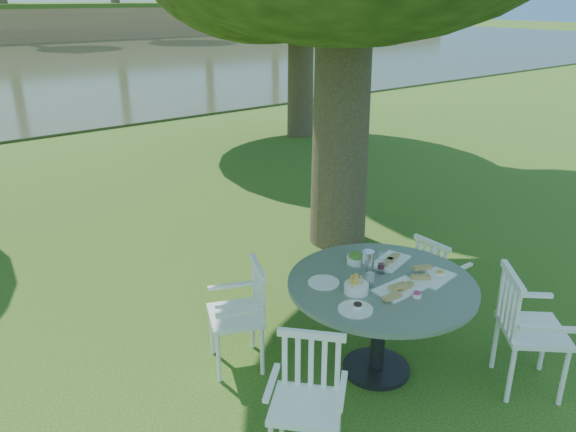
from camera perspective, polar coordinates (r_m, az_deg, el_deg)
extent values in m
plane|color=#1F400D|center=(5.95, 1.19, -8.21)|extent=(140.00, 140.00, 0.00)
cylinder|color=black|center=(4.95, 8.93, -15.00)|extent=(0.56, 0.56, 0.04)
cylinder|color=black|center=(4.73, 9.21, -11.11)|extent=(0.12, 0.12, 0.76)
cylinder|color=#5D6C5A|center=(4.53, 9.51, -6.84)|extent=(1.49, 1.49, 0.04)
cylinder|color=white|center=(5.79, 17.46, -7.85)|extent=(0.03, 0.03, 0.41)
cylinder|color=white|center=(5.98, 14.69, -6.58)|extent=(0.03, 0.03, 0.41)
cylinder|color=white|center=(5.56, 15.42, -8.92)|extent=(0.03, 0.03, 0.41)
cylinder|color=white|center=(5.75, 12.60, -7.55)|extent=(0.03, 0.03, 0.41)
cube|color=white|center=(5.67, 15.25, -5.74)|extent=(0.39, 0.43, 0.04)
cube|color=white|center=(5.45, 14.24, -4.51)|extent=(0.05, 0.42, 0.42)
cylinder|color=white|center=(5.02, -7.75, -11.51)|extent=(0.04, 0.04, 0.45)
cylinder|color=white|center=(4.69, -7.07, -14.09)|extent=(0.04, 0.04, 0.45)
cylinder|color=white|center=(5.07, -3.64, -11.01)|extent=(0.04, 0.04, 0.45)
cylinder|color=white|center=(4.74, -2.64, -13.53)|extent=(0.04, 0.04, 0.45)
cube|color=white|center=(4.75, -5.38, -10.04)|extent=(0.57, 0.59, 0.04)
cube|color=white|center=(4.67, -3.03, -7.54)|extent=(0.22, 0.44, 0.46)
cylinder|color=white|center=(4.15, -0.65, -19.48)|extent=(0.04, 0.04, 0.45)
cylinder|color=white|center=(4.11, 5.13, -20.06)|extent=(0.04, 0.04, 0.45)
cube|color=white|center=(3.83, 1.86, -18.79)|extent=(0.61, 0.62, 0.04)
cube|color=white|center=(3.86, 2.36, -14.56)|extent=(0.33, 0.37, 0.46)
cylinder|color=white|center=(4.89, 26.21, -14.51)|extent=(0.04, 0.04, 0.49)
cylinder|color=white|center=(5.23, 24.53, -11.78)|extent=(0.04, 0.04, 0.49)
cylinder|color=white|center=(4.76, 21.68, -14.79)|extent=(0.04, 0.04, 0.49)
cylinder|color=white|center=(5.10, 20.30, -11.95)|extent=(0.04, 0.04, 0.49)
cube|color=white|center=(4.85, 23.64, -10.59)|extent=(0.68, 0.68, 0.04)
cube|color=white|center=(4.67, 21.51, -8.28)|extent=(0.37, 0.40, 0.50)
cube|color=white|center=(4.43, 11.29, -7.27)|extent=(0.39, 0.24, 0.01)
cube|color=white|center=(4.65, 14.76, -6.11)|extent=(0.37, 0.26, 0.01)
cube|color=white|center=(4.85, 10.34, -4.56)|extent=(0.43, 0.31, 0.02)
cylinder|color=white|center=(4.11, 6.86, -9.38)|extent=(0.25, 0.25, 0.01)
cylinder|color=white|center=(4.45, 3.64, -6.75)|extent=(0.25, 0.25, 0.01)
cylinder|color=white|center=(4.32, 6.95, -7.29)|extent=(0.19, 0.19, 0.07)
cylinder|color=white|center=(4.79, 7.03, -4.43)|extent=(0.18, 0.18, 0.06)
cylinder|color=silver|center=(4.56, 8.04, -4.79)|extent=(0.11, 0.11, 0.21)
cylinder|color=white|center=(4.62, 9.47, -4.76)|extent=(0.07, 0.07, 0.18)
cylinder|color=white|center=(4.44, 8.37, -6.35)|extent=(0.06, 0.06, 0.10)
cylinder|color=white|center=(4.42, 8.33, -6.39)|extent=(0.06, 0.06, 0.11)
cylinder|color=white|center=(4.35, 12.97, -7.85)|extent=(0.07, 0.07, 0.03)
cylinder|color=white|center=(4.71, 15.18, -5.70)|extent=(0.06, 0.06, 0.03)
cylinder|color=white|center=(4.75, 13.86, -5.36)|extent=(0.06, 0.06, 0.03)
cylinder|color=white|center=(4.13, 7.09, -9.14)|extent=(0.07, 0.07, 0.03)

